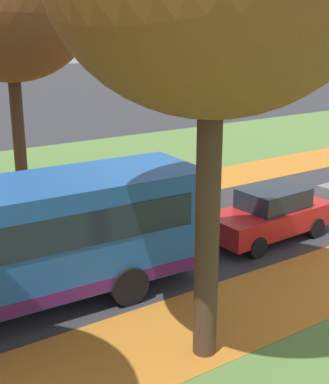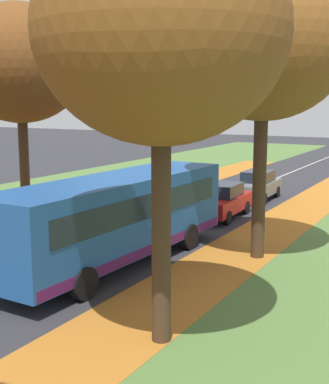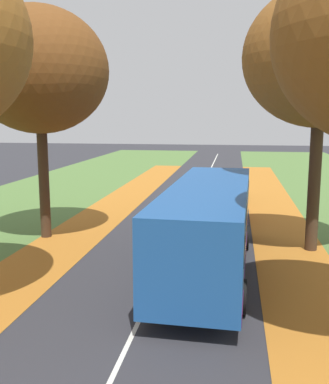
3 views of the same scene
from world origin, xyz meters
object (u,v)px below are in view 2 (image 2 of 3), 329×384
tree_left_mid (20,64)px  car_grey_following (257,185)px  tree_right_mid (264,43)px  bus (117,215)px  tree_right_near (161,31)px  car_red_lead (222,201)px

tree_left_mid → car_grey_following: size_ratio=2.28×
tree_right_mid → bus: 7.55m
tree_right_near → car_grey_following: (-4.13, 18.22, -6.13)m
tree_left_mid → tree_right_near: tree_left_mid is taller
bus → car_grey_following: size_ratio=2.46×
tree_right_near → bus: tree_right_near is taller
tree_right_mid → car_grey_following: (-3.80, 10.70, -6.58)m
tree_right_near → car_red_lead: bearing=107.3°
tree_left_mid → car_red_lead: tree_left_mid is taller
tree_right_near → tree_right_mid: tree_right_mid is taller
tree_left_mid → car_red_lead: bearing=34.8°
tree_right_near → bus: (-4.21, 4.42, -5.24)m
tree_left_mid → bus: 9.67m
car_red_lead → tree_right_mid: bearing=-55.7°
car_grey_following → bus: bearing=-90.4°
tree_left_mid → car_red_lead: (7.49, 5.21, -6.28)m
tree_right_near → tree_left_mid: bearing=146.1°
car_grey_following → car_red_lead: bearing=-88.9°
tree_right_mid → bus: (-3.88, -3.10, -5.69)m
tree_left_mid → bus: tree_left_mid is taller
tree_right_near → bus: 8.04m
bus → car_grey_following: 13.83m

